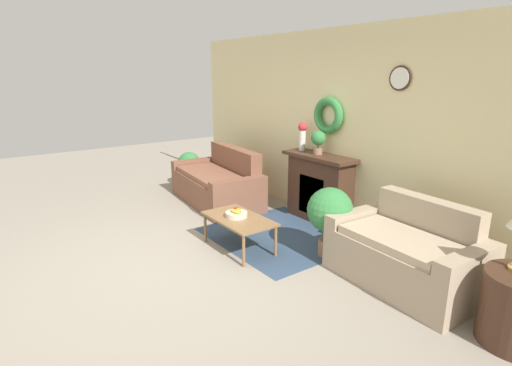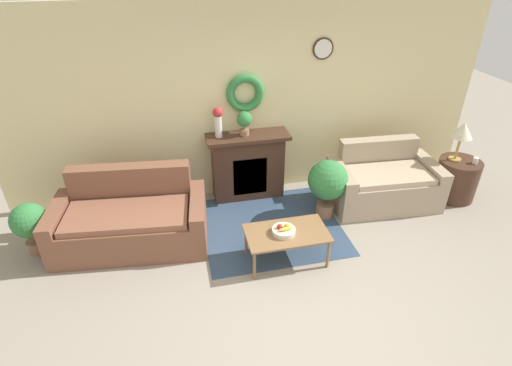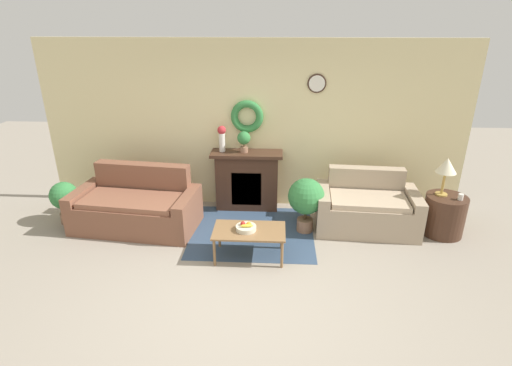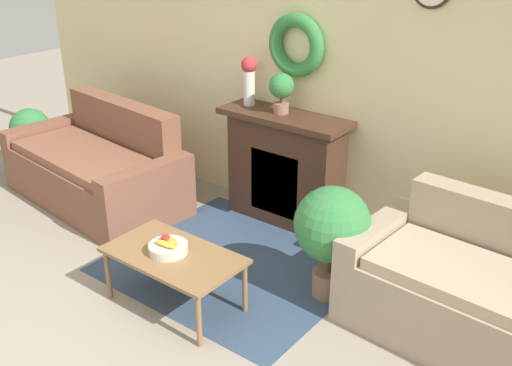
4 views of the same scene
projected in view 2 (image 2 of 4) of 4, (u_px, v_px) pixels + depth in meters
The scene contains 15 objects.
ground_plane at pixel (306, 317), 4.02m from camera, with size 16.00×16.00×0.00m, color gray.
floor_rug at pixel (271, 226), 5.31m from camera, with size 1.80×1.64×0.01m.
wall_back at pixel (251, 103), 5.48m from camera, with size 6.80×0.18×2.70m.
fireplace at pixel (248, 165), 5.73m from camera, with size 1.15×0.41×0.98m.
couch_left at pixel (131, 220), 4.90m from camera, with size 1.91×1.11×0.90m.
loveseat_right at pixel (383, 182), 5.68m from camera, with size 1.53×0.95×0.86m.
coffee_table at pixel (287, 235), 4.57m from camera, with size 0.94×0.54×0.41m.
fruit_bowl at pixel (284, 230), 4.51m from camera, with size 0.27×0.27×0.12m.
side_table_by_loveseat at pixel (456, 179), 5.79m from camera, with size 0.58×0.58×0.60m.
table_lamp at pixel (463, 131), 5.45m from camera, with size 0.29×0.29×0.56m.
mug at pixel (475, 160), 5.55m from camera, with size 0.07×0.07×0.09m.
vase_on_mantel_left at pixel (218, 120), 5.28m from camera, with size 0.14×0.14×0.42m.
potted_plant_on_mantel at pixel (244, 121), 5.35m from camera, with size 0.21×0.21×0.34m.
potted_plant_floor_by_couch at pixel (30, 223), 4.68m from camera, with size 0.42×0.42×0.67m.
potted_plant_floor_by_loveseat at pixel (328, 182), 5.26m from camera, with size 0.53×0.53×0.83m.
Camera 2 is at (-1.10, -2.57, 3.22)m, focal length 28.00 mm.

